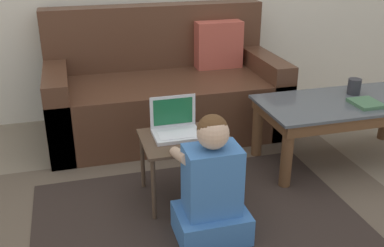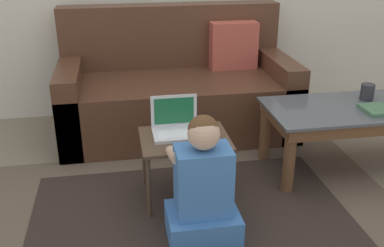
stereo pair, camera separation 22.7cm
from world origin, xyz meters
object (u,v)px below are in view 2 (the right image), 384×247
object	(u,v)px
coffee_table	(356,116)
cup_on_table	(367,92)
computer_mouse	(214,136)
laptop	(176,128)
couch	(177,91)
laptop_desk	(185,146)
person_seated	(203,190)
book_on_table	(377,110)

from	to	relation	value
coffee_table	cup_on_table	size ratio (longest dim) A/B	10.87
computer_mouse	cup_on_table	xyz separation A→B (m)	(1.07, 0.31, 0.08)
laptop	coffee_table	bearing A→B (deg)	5.89
cup_on_table	laptop	bearing A→B (deg)	-170.21
laptop	computer_mouse	xyz separation A→B (m)	(0.20, -0.10, -0.02)
coffee_table	laptop	world-z (taller)	laptop
couch	laptop_desk	world-z (taller)	couch
laptop	couch	bearing A→B (deg)	81.47
person_seated	book_on_table	world-z (taller)	person_seated
computer_mouse	cup_on_table	bearing A→B (deg)	16.34
coffee_table	person_seated	distance (m)	1.22
couch	cup_on_table	size ratio (longest dim) A/B	16.39
coffee_table	computer_mouse	world-z (taller)	coffee_table
couch	laptop_desk	xyz separation A→B (m)	(-0.10, -1.00, 0.02)
laptop_desk	computer_mouse	bearing A→B (deg)	-14.67
laptop	computer_mouse	world-z (taller)	laptop
couch	person_seated	size ratio (longest dim) A/B	2.56
laptop	cup_on_table	bearing A→B (deg)	9.79
couch	person_seated	distance (m)	1.39
laptop	person_seated	world-z (taller)	person_seated
couch	book_on_table	world-z (taller)	couch
book_on_table	computer_mouse	bearing A→B (deg)	-173.69
laptop_desk	couch	bearing A→B (deg)	84.22
couch	laptop_desk	size ratio (longest dim) A/B	3.49
computer_mouse	book_on_table	distance (m)	1.03
coffee_table	computer_mouse	distance (m)	0.98
laptop	cup_on_table	distance (m)	1.29
cup_on_table	book_on_table	size ratio (longest dim) A/B	0.55
laptop_desk	book_on_table	xyz separation A→B (m)	(1.18, 0.07, 0.11)
person_seated	book_on_table	size ratio (longest dim) A/B	3.51
couch	coffee_table	distance (m)	1.31
couch	person_seated	xyz separation A→B (m)	(-0.07, -1.38, -0.03)
person_seated	coffee_table	bearing A→B (deg)	27.13
laptop	book_on_table	size ratio (longest dim) A/B	1.38
couch	laptop_desk	distance (m)	1.01
computer_mouse	cup_on_table	size ratio (longest dim) A/B	1.06
couch	cup_on_table	xyz separation A→B (m)	(1.13, -0.73, 0.17)
laptop	computer_mouse	bearing A→B (deg)	-25.83
computer_mouse	person_seated	bearing A→B (deg)	-110.74
laptop_desk	computer_mouse	world-z (taller)	computer_mouse
coffee_table	computer_mouse	xyz separation A→B (m)	(-0.96, -0.21, 0.04)
coffee_table	book_on_table	distance (m)	0.15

